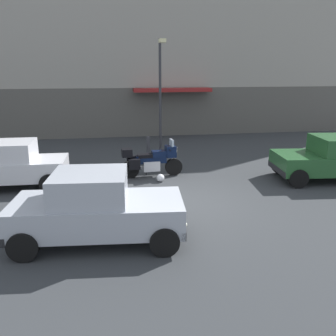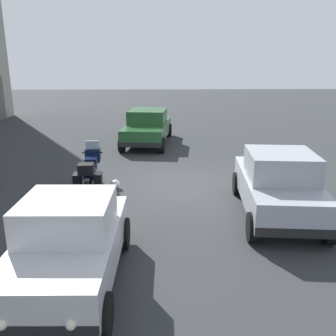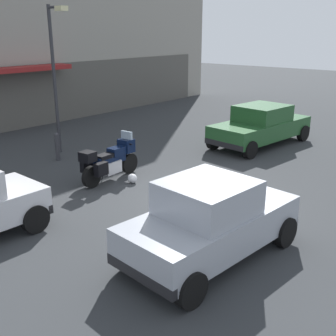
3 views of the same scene
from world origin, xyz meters
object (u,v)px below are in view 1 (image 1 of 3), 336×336
at_px(helmet, 160,178).
at_px(car_compact_side, 13,165).
at_px(streetlamp_curbside, 161,86).
at_px(bollard_curbside, 148,146).
at_px(car_hatchback_near, 96,208).
at_px(motorcycle, 151,160).

bearing_deg(helmet, car_compact_side, 177.71).
xyz_separation_m(streetlamp_curbside, bollard_curbside, (-0.67, -0.66, -2.57)).
bearing_deg(helmet, streetlamp_curbside, 81.16).
bearing_deg(bollard_curbside, streetlamp_curbside, 44.48).
xyz_separation_m(helmet, streetlamp_curbside, (0.66, 4.25, 2.95)).
bearing_deg(car_hatchback_near, helmet, 68.86).
height_order(car_hatchback_near, streetlamp_curbside, streetlamp_curbside).
bearing_deg(motorcycle, car_compact_side, -177.46).
bearing_deg(streetlamp_curbside, helmet, -98.84).
distance_m(motorcycle, car_compact_side, 4.66).
distance_m(motorcycle, helmet, 0.86).
relative_size(helmet, car_hatchback_near, 0.07).
bearing_deg(car_compact_side, streetlamp_curbside, -142.51).
relative_size(helmet, car_compact_side, 0.08).
height_order(helmet, bollard_curbside, bollard_curbside).
bearing_deg(helmet, car_hatchback_near, -116.51).
xyz_separation_m(motorcycle, bollard_curbside, (0.24, 2.92, -0.10)).
bearing_deg(streetlamp_curbside, bollard_curbside, -135.52).
height_order(car_compact_side, streetlamp_curbside, streetlamp_curbside).
distance_m(motorcycle, streetlamp_curbside, 4.44).
height_order(motorcycle, car_compact_side, car_compact_side).
bearing_deg(motorcycle, helmet, -73.17).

